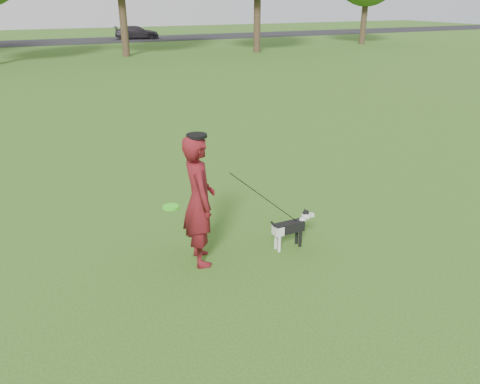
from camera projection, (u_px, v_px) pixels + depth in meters
ground at (249, 243)px, 7.50m from camera, size 120.00×120.00×0.00m
road at (46, 42)px, 40.86m from camera, size 120.00×7.00×0.02m
man at (199, 201)px, 6.63m from camera, size 0.56×0.76×1.94m
dog at (292, 226)px, 7.24m from camera, size 0.79×0.16×0.60m
car_right at (137, 32)px, 43.81m from camera, size 4.27×2.29×1.18m
man_held_items at (264, 198)px, 6.92m from camera, size 2.09×0.36×1.54m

